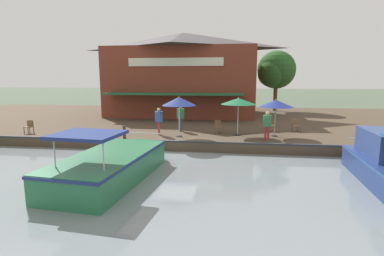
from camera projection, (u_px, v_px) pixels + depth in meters
ground_plane at (174, 153)px, 17.13m from camera, size 220.00×220.00×0.00m
quay_deck at (196, 121)px, 27.83m from camera, size 22.00×56.00×0.60m
quay_edge_fender at (174, 141)px, 17.12m from camera, size 0.20×50.40×0.10m
waterfront_restaurant at (183, 73)px, 30.24m from camera, size 10.75×14.59×8.07m
patio_umbrella_near_quay_edge at (238, 101)px, 18.87m from camera, size 2.22×2.22×2.43m
patio_umbrella_far_corner at (179, 101)px, 18.38m from camera, size 2.12×2.12×2.52m
patio_umbrella_mid_patio_left at (276, 103)px, 18.59m from camera, size 2.13×2.13×2.34m
cafe_chair_beside_entrance at (296, 124)px, 20.58m from camera, size 0.53×0.53×0.85m
cafe_chair_back_row_seat at (218, 126)px, 20.04m from camera, size 0.57×0.57×0.85m
cafe_chair_far_corner_seat at (29, 126)px, 19.90m from camera, size 0.45×0.45×0.85m
cafe_chair_under_first_umbrella at (272, 124)px, 20.57m from camera, size 0.58×0.58×0.85m
person_at_quay_edge at (267, 122)px, 17.53m from camera, size 0.48×0.48×1.71m
person_mid_patio at (159, 118)px, 19.22m from camera, size 0.50×0.50×1.75m
person_near_entrance at (180, 115)px, 20.61m from camera, size 0.51×0.51×1.79m
motorboat_outer_channel at (117, 161)px, 12.87m from camera, size 7.44×3.33×2.23m
mooring_post at (124, 133)px, 17.70m from camera, size 0.22×0.22×0.84m
tree_upstream_bank at (275, 71)px, 32.87m from camera, size 4.38×4.17×6.63m
tree_downstream_bank at (150, 75)px, 35.52m from camera, size 3.77×3.59×5.92m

